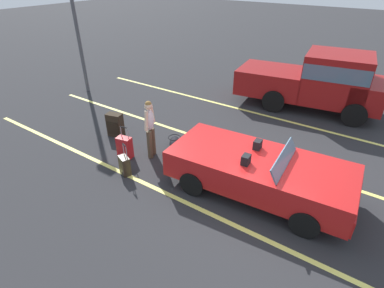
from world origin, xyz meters
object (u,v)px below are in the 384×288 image
suitcase_small_carryon (125,165)px  traveler_person (150,126)px  parking_lamp_post (74,14)px  suitcase_large_black (115,125)px  duffel_bag (175,143)px  suitcase_medium_bright (125,147)px  convertible_car (267,174)px  parked_pickup_truck_near (320,80)px

suitcase_small_carryon → traveler_person: size_ratio=0.52×
suitcase_small_carryon → parking_lamp_post: parking_lamp_post is taller
suitcase_large_black → suitcase_small_carryon: 2.16m
parking_lamp_post → duffel_bag: bearing=-15.5°
suitcase_medium_bright → duffel_bag: (0.81, 1.21, -0.15)m
convertible_car → suitcase_small_carryon: bearing=-163.5°
suitcase_large_black → traveler_person: (1.71, -0.25, 0.56)m
duffel_bag → suitcase_small_carryon: bearing=-97.9°
suitcase_medium_bright → duffel_bag: size_ratio=1.33×
suitcase_large_black → duffel_bag: (1.97, 0.47, -0.21)m
suitcase_medium_bright → parking_lamp_post: bearing=-129.4°
duffel_bag → traveler_person: bearing=-109.7°
duffel_bag → parking_lamp_post: bearing=164.5°
suitcase_small_carryon → duffel_bag: (0.25, 1.77, -0.10)m
convertible_car → duffel_bag: 3.12m
duffel_bag → parked_pickup_truck_near: 5.89m
parked_pickup_truck_near → traveler_person: bearing=-124.0°
convertible_car → parked_pickup_truck_near: 5.75m
traveler_person → parked_pickup_truck_near: parked_pickup_truck_near is taller
suitcase_large_black → suitcase_small_carryon: size_ratio=0.86×
parked_pickup_truck_near → suitcase_small_carryon: bearing=-120.4°
suitcase_large_black → parked_pickup_truck_near: (4.59, 5.66, 0.74)m
convertible_car → parked_pickup_truck_near: parked_pickup_truck_near is taller
suitcase_large_black → parked_pickup_truck_near: 7.32m
parked_pickup_truck_near → parking_lamp_post: (-8.56, -3.54, 1.95)m
parking_lamp_post → suitcase_large_black: bearing=-28.1°
duffel_bag → parked_pickup_truck_near: (2.62, 5.19, 0.95)m
suitcase_small_carryon → parking_lamp_post: (-5.68, 3.42, 2.80)m
suitcase_medium_bright → parked_pickup_truck_near: 7.30m
duffel_bag → traveler_person: size_ratio=0.42×
suitcase_large_black → suitcase_medium_bright: 1.37m
suitcase_small_carryon → suitcase_medium_bright: bearing=-113.0°
suitcase_small_carryon → parked_pickup_truck_near: (2.87, 6.97, 0.85)m
duffel_bag → parking_lamp_post: parking_lamp_post is taller
suitcase_medium_bright → parking_lamp_post: (-5.12, 2.86, 2.74)m
suitcase_large_black → suitcase_medium_bright: suitcase_medium_bright is taller
suitcase_large_black → parking_lamp_post: 5.24m
convertible_car → suitcase_medium_bright: size_ratio=4.61×
duffel_bag → traveler_person: 1.09m
convertible_car → parking_lamp_post: bearing=162.1°
suitcase_large_black → suitcase_small_carryon: suitcase_small_carryon is taller
suitcase_medium_bright → traveler_person: traveler_person is taller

